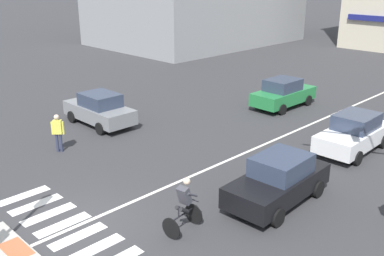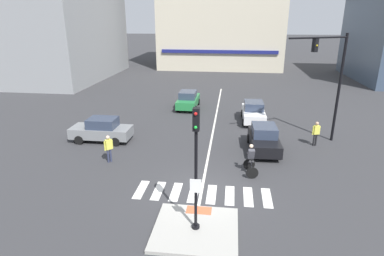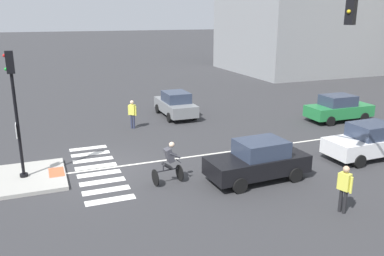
% 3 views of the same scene
% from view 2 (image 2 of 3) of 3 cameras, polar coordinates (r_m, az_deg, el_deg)
% --- Properties ---
extents(ground_plane, '(300.00, 300.00, 0.00)m').
position_cam_2_polar(ground_plane, '(16.16, 1.94, -11.23)').
color(ground_plane, '#333335').
extents(traffic_island, '(3.37, 3.17, 0.15)m').
position_cam_2_polar(traffic_island, '(13.57, 0.66, -17.49)').
color(traffic_island, '#A3A099').
rests_on(traffic_island, ground).
extents(tactile_pad_front, '(1.10, 0.60, 0.01)m').
position_cam_2_polar(tactile_pad_front, '(14.53, 1.24, -14.35)').
color(tactile_pad_front, '#DB5B38').
rests_on(tactile_pad_front, traffic_island).
extents(signal_pole, '(0.44, 0.38, 4.99)m').
position_cam_2_polar(signal_pole, '(11.98, 0.71, -5.64)').
color(signal_pole, black).
rests_on(signal_pole, traffic_island).
extents(crosswalk_stripe_a, '(0.44, 1.80, 0.01)m').
position_cam_2_polar(crosswalk_stripe_a, '(16.54, -9.01, -10.71)').
color(crosswalk_stripe_a, silver).
rests_on(crosswalk_stripe_a, ground).
extents(crosswalk_stripe_b, '(0.44, 1.80, 0.01)m').
position_cam_2_polar(crosswalk_stripe_b, '(16.33, -5.98, -10.98)').
color(crosswalk_stripe_b, silver).
rests_on(crosswalk_stripe_b, ground).
extents(crosswalk_stripe_c, '(0.44, 1.80, 0.01)m').
position_cam_2_polar(crosswalk_stripe_c, '(16.17, -2.88, -11.22)').
color(crosswalk_stripe_c, silver).
rests_on(crosswalk_stripe_c, ground).
extents(crosswalk_stripe_d, '(0.44, 1.80, 0.01)m').
position_cam_2_polar(crosswalk_stripe_d, '(16.05, 0.28, -11.44)').
color(crosswalk_stripe_d, silver).
rests_on(crosswalk_stripe_d, ground).
extents(crosswalk_stripe_e, '(0.44, 1.80, 0.01)m').
position_cam_2_polar(crosswalk_stripe_e, '(15.99, 3.48, -11.62)').
color(crosswalk_stripe_e, silver).
rests_on(crosswalk_stripe_e, ground).
extents(crosswalk_stripe_f, '(0.44, 1.80, 0.01)m').
position_cam_2_polar(crosswalk_stripe_f, '(15.97, 6.70, -11.77)').
color(crosswalk_stripe_f, silver).
rests_on(crosswalk_stripe_f, ground).
extents(crosswalk_stripe_g, '(0.44, 1.80, 0.01)m').
position_cam_2_polar(crosswalk_stripe_g, '(16.00, 9.92, -11.88)').
color(crosswalk_stripe_g, silver).
rests_on(crosswalk_stripe_g, ground).
extents(crosswalk_stripe_h, '(0.44, 1.80, 0.01)m').
position_cam_2_polar(crosswalk_stripe_h, '(16.07, 13.13, -11.95)').
color(crosswalk_stripe_h, silver).
rests_on(crosswalk_stripe_h, ground).
extents(lane_centre_line, '(0.14, 28.00, 0.01)m').
position_cam_2_polar(lane_centre_line, '(25.28, 3.91, 0.26)').
color(lane_centre_line, silver).
rests_on(lane_centre_line, ground).
extents(traffic_light_mast, '(3.94, 2.05, 7.21)m').
position_cam_2_polar(traffic_light_mast, '(22.86, 23.56, 8.68)').
color(traffic_light_mast, black).
rests_on(traffic_light_mast, ground).
extents(building_corner_left, '(20.26, 16.17, 17.78)m').
position_cam_2_polar(building_corner_left, '(58.12, 5.37, 19.81)').
color(building_corner_left, beige).
rests_on(building_corner_left, ground).
extents(building_corner_right, '(14.78, 20.34, 13.51)m').
position_cam_2_polar(building_corner_right, '(49.42, -23.59, 16.03)').
color(building_corner_right, gray).
rests_on(building_corner_right, ground).
extents(car_black_eastbound_mid, '(1.98, 4.17, 1.64)m').
position_cam_2_polar(car_black_eastbound_mid, '(21.04, 12.62, -1.81)').
color(car_black_eastbound_mid, black).
rests_on(car_black_eastbound_mid, ground).
extents(car_green_westbound_distant, '(1.90, 4.13, 1.64)m').
position_cam_2_polar(car_green_westbound_distant, '(30.17, -0.69, 5.03)').
color(car_green_westbound_distant, '#237A3D').
rests_on(car_green_westbound_distant, ground).
extents(car_white_eastbound_far, '(1.91, 4.14, 1.64)m').
position_cam_2_polar(car_white_eastbound_far, '(26.75, 10.83, 2.83)').
color(car_white_eastbound_far, white).
rests_on(car_white_eastbound_far, ground).
extents(car_grey_cross_left, '(4.10, 1.85, 1.64)m').
position_cam_2_polar(car_grey_cross_left, '(22.96, -15.71, -0.29)').
color(car_grey_cross_left, slate).
rests_on(car_grey_cross_left, ground).
extents(cyclist, '(0.78, 1.16, 1.68)m').
position_cam_2_polar(cyclist, '(17.78, 10.40, -5.43)').
color(cyclist, black).
rests_on(cyclist, ground).
extents(pedestrian_at_curb_left, '(0.41, 0.43, 1.67)m').
position_cam_2_polar(pedestrian_at_curb_left, '(19.44, -14.56, -3.21)').
color(pedestrian_at_curb_left, '#2D334C').
rests_on(pedestrian_at_curb_left, ground).
extents(pedestrian_waiting_far_side, '(0.53, 0.32, 1.67)m').
position_cam_2_polar(pedestrian_waiting_far_side, '(22.73, 21.12, -0.62)').
color(pedestrian_waiting_far_side, black).
rests_on(pedestrian_waiting_far_side, ground).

